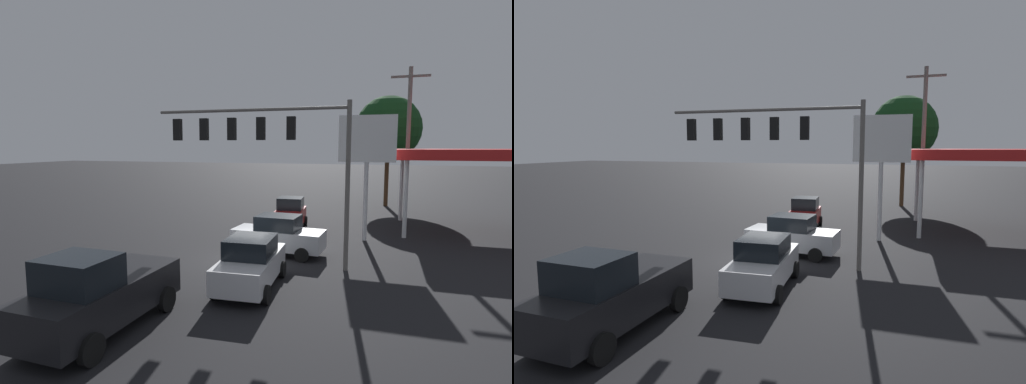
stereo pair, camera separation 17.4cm
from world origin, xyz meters
TOP-DOWN VIEW (x-y plane):
  - ground_plane at (0.00, 0.00)m, footprint 200.00×200.00m
  - traffic_signal_assembly at (-0.93, -0.05)m, footprint 8.84×0.43m
  - utility_pole at (-7.53, -10.97)m, footprint 2.40×0.26m
  - gas_station_canopy at (-11.26, -10.13)m, footprint 9.04×6.94m
  - price_sign at (-5.17, -5.89)m, footprint 3.08×0.27m
  - hatchback_crossing at (-0.41, -7.95)m, footprint 2.17×3.91m
  - pickup_parked at (1.52, 7.89)m, footprint 2.38×5.25m
  - sedan_far at (-1.26, -1.65)m, footprint 4.51×2.30m
  - sedan_waiting at (-1.44, 3.18)m, footprint 2.23×4.48m
  - street_tree at (-6.37, -19.85)m, footprint 5.59×5.59m

SIDE VIEW (x-z plane):
  - ground_plane at x=0.00m, z-range 0.00..0.00m
  - hatchback_crossing at x=-0.41m, z-range -0.04..1.93m
  - sedan_far at x=-1.26m, z-range -0.01..1.92m
  - sedan_waiting at x=-1.44m, z-range -0.01..1.92m
  - pickup_parked at x=1.52m, z-range -0.09..2.31m
  - gas_station_canopy at x=-11.26m, z-range 2.18..7.27m
  - price_sign at x=-5.17m, z-range 1.83..8.79m
  - utility_pole at x=-7.53m, z-range 0.29..10.60m
  - traffic_signal_assembly at x=-0.93m, z-range 1.96..9.12m
  - street_tree at x=-6.37m, z-range 1.99..11.59m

